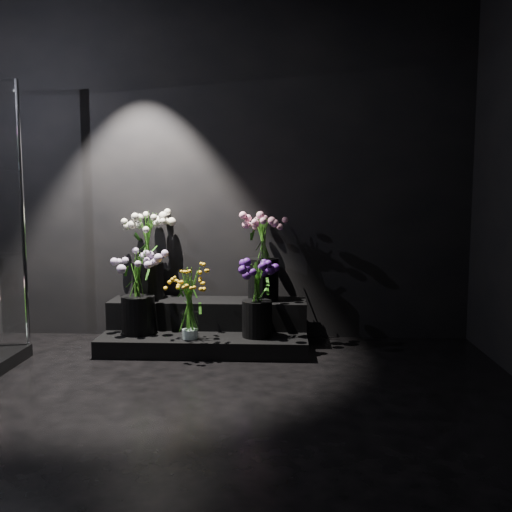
{
  "coord_description": "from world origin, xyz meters",
  "views": [
    {
      "loc": [
        0.46,
        -2.77,
        1.24
      ],
      "look_at": [
        0.27,
        1.2,
        0.78
      ],
      "focal_mm": 40.0,
      "sensor_mm": 36.0,
      "label": 1
    }
  ],
  "objects": [
    {
      "name": "floor",
      "position": [
        0.0,
        0.0,
        0.0
      ],
      "size": [
        4.0,
        4.0,
        0.0
      ],
      "primitive_type": "plane",
      "color": "black",
      "rests_on": "ground"
    },
    {
      "name": "wall_back",
      "position": [
        0.0,
        2.0,
        1.4
      ],
      "size": [
        4.0,
        0.0,
        4.0
      ],
      "primitive_type": "plane",
      "rotation": [
        1.57,
        0.0,
        0.0
      ],
      "color": "black",
      "rests_on": "floor"
    },
    {
      "name": "display_riser",
      "position": [
        -0.15,
        1.68,
        0.15
      ],
      "size": [
        1.59,
        0.71,
        0.35
      ],
      "color": "black",
      "rests_on": "floor"
    },
    {
      "name": "bouquet_orange_bells",
      "position": [
        -0.24,
        1.38,
        0.42
      ],
      "size": [
        0.33,
        0.33,
        0.55
      ],
      "rotation": [
        0.0,
        0.0,
        -0.36
      ],
      "color": "white",
      "rests_on": "display_riser"
    },
    {
      "name": "bouquet_lilac",
      "position": [
        -0.67,
        1.52,
        0.5
      ],
      "size": [
        0.4,
        0.4,
        0.66
      ],
      "rotation": [
        0.0,
        0.0,
        -0.16
      ],
      "color": "black",
      "rests_on": "display_riser"
    },
    {
      "name": "bouquet_purple",
      "position": [
        0.26,
        1.47,
        0.46
      ],
      "size": [
        0.32,
        0.32,
        0.58
      ],
      "rotation": [
        0.0,
        0.0,
        -0.02
      ],
      "color": "black",
      "rests_on": "display_riser"
    },
    {
      "name": "bouquet_cream_roses",
      "position": [
        -0.65,
        1.81,
        0.75
      ],
      "size": [
        0.47,
        0.47,
        0.7
      ],
      "rotation": [
        0.0,
        0.0,
        -0.36
      ],
      "color": "black",
      "rests_on": "display_riser"
    },
    {
      "name": "bouquet_pink_roses",
      "position": [
        0.3,
        1.8,
        0.76
      ],
      "size": [
        0.43,
        0.43,
        0.71
      ],
      "rotation": [
        0.0,
        0.0,
        -0.25
      ],
      "color": "black",
      "rests_on": "display_riser"
    }
  ]
}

